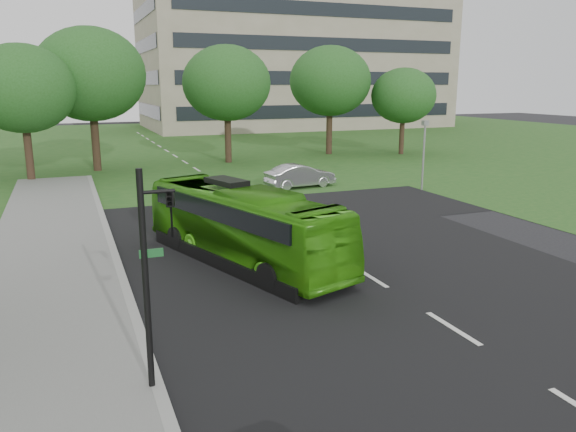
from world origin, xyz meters
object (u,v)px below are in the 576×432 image
object	(u,v)px
tree_park_a	(22,89)
tree_park_c	(227,83)
sedan	(300,176)
traffic_light	(152,265)
tree_park_e	(404,96)
camera_pole	(424,146)
bus	(243,225)
tree_park_d	(330,81)
office_building	(294,34)
tree_park_b	(90,75)

from	to	relation	value
tree_park_a	tree_park_c	xyz separation A→B (m)	(13.48, 3.77, 0.32)
sedan	traffic_light	distance (m)	22.27
tree_park_e	camera_pole	world-z (taller)	tree_park_e
tree_park_c	tree_park_e	world-z (taller)	tree_park_c
tree_park_e	bus	bearing A→B (deg)	-132.21
bus	sedan	bearing A→B (deg)	41.23
tree_park_d	tree_park_e	size ratio (longest dim) A/B	1.25
tree_park_e	office_building	bearing A→B (deg)	83.38
tree_park_c	sedan	xyz separation A→B (m)	(0.94, -11.68, -5.17)
tree_park_c	traffic_light	distance (m)	32.69
traffic_light	camera_pole	xyz separation A→B (m)	(17.06, 15.93, -0.06)
tree_park_e	sedan	size ratio (longest dim) A/B	1.76
tree_park_c	traffic_light	world-z (taller)	tree_park_c
tree_park_a	tree_park_c	bearing A→B (deg)	15.62
tree_park_b	traffic_light	distance (m)	30.45
tree_park_b	bus	distance (m)	23.81
traffic_light	sedan	bearing A→B (deg)	83.61
tree_park_d	sedan	world-z (taller)	tree_park_d
traffic_light	tree_park_d	bearing A→B (deg)	82.88
tree_park_e	sedan	bearing A→B (deg)	-141.16
tree_park_a	sedan	xyz separation A→B (m)	(14.43, -7.91, -4.85)
tree_park_a	tree_park_d	world-z (taller)	tree_park_d
tree_park_d	sedan	xyz separation A→B (m)	(-8.39, -13.61, -5.35)
camera_pole	tree_park_e	bearing A→B (deg)	36.28
tree_park_d	camera_pole	world-z (taller)	tree_park_d
tree_park_b	tree_park_e	world-z (taller)	tree_park_b
tree_park_c	bus	size ratio (longest dim) A/B	0.96
tree_park_b	tree_park_e	xyz separation A→B (m)	(24.46, 0.34, -1.55)
sedan	bus	bearing A→B (deg)	142.55
tree_park_e	bus	xyz separation A→B (m)	(-21.19, -23.36, -3.59)
tree_park_e	traffic_light	world-z (taller)	tree_park_e
tree_park_a	bus	world-z (taller)	tree_park_a
tree_park_a	bus	xyz separation A→B (m)	(7.29, -19.96, -4.26)
bus	traffic_light	bearing A→B (deg)	-136.77
tree_park_d	bus	size ratio (longest dim) A/B	0.99
tree_park_b	sedan	xyz separation A→B (m)	(10.41, -10.97, -5.73)
tree_park_e	tree_park_a	bearing A→B (deg)	-173.18
traffic_light	tree_park_a	bearing A→B (deg)	120.59
traffic_light	camera_pole	world-z (taller)	traffic_light
tree_park_d	traffic_light	xyz separation A→B (m)	(-19.46, -32.84, -3.46)
tree_park_a	tree_park_e	bearing A→B (deg)	6.82
tree_park_d	sedan	bearing A→B (deg)	-121.66
tree_park_b	camera_pole	world-z (taller)	tree_park_b
office_building	tree_park_e	world-z (taller)	office_building
tree_park_a	sedan	bearing A→B (deg)	-28.74
office_building	camera_pole	distance (m)	50.72
tree_park_e	bus	world-z (taller)	tree_park_e
camera_pole	tree_park_c	bearing A→B (deg)	90.01
camera_pole	traffic_light	bearing A→B (deg)	-161.84
office_building	bus	distance (m)	63.29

